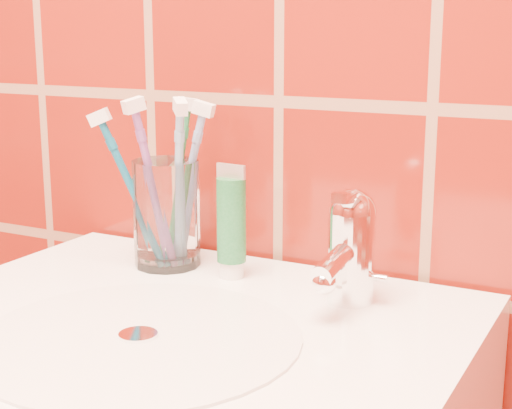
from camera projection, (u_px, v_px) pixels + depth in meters
The scene contains 8 objects.
glass_tumbler at pixel (167, 214), 0.92m from camera, with size 0.08×0.08×0.13m, color white.
toothpaste_tube at pixel (231, 225), 0.88m from camera, with size 0.04×0.03×0.13m.
faucet at pixel (350, 243), 0.80m from camera, with size 0.05×0.11×0.12m.
toothbrush_0 at pixel (187, 186), 0.92m from camera, with size 0.07×0.03×0.20m, color #7392CC, non-canonical shape.
toothbrush_1 at pixel (133, 191), 0.91m from camera, with size 0.09×0.05×0.19m, color #0D5273, non-canonical shape.
toothbrush_2 at pixel (154, 187), 0.89m from camera, with size 0.04×0.06×0.21m, color #714089, non-canonical shape.
toothbrush_3 at pixel (177, 182), 0.93m from camera, with size 0.05×0.05×0.20m, color #1F7540, non-canonical shape.
toothbrush_4 at pixel (178, 187), 0.89m from camera, with size 0.06×0.06×0.21m, color #75A4D1, non-canonical shape.
Camera 1 is at (0.41, 0.37, 1.13)m, focal length 55.00 mm.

